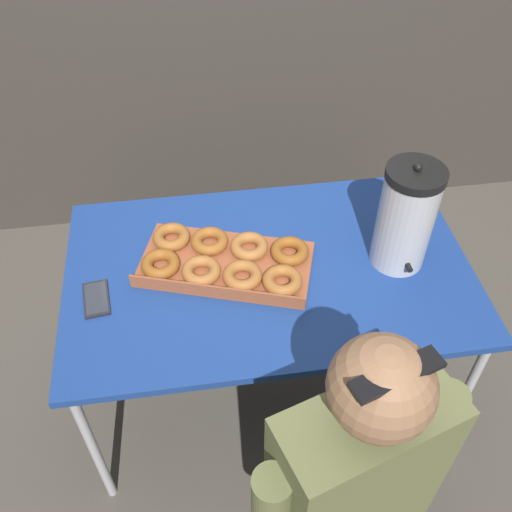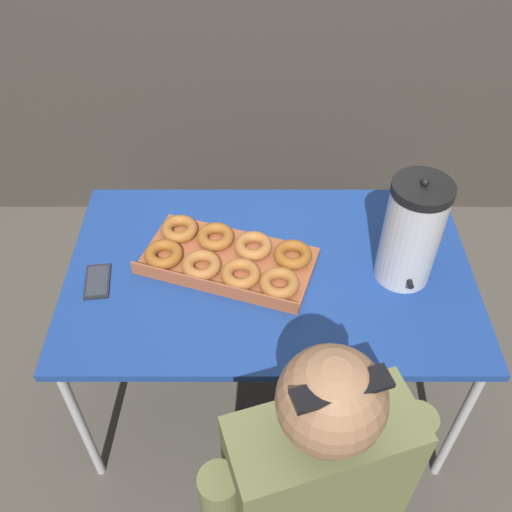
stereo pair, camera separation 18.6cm
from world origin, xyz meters
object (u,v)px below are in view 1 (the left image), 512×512
Objects in this scene: cell_phone at (96,299)px; donut_box at (225,260)px; coffee_urn at (406,217)px; person_seated at (350,496)px.

donut_box is at bearing 5.04° from cell_phone.
cell_phone is (-1.00, -0.04, -0.18)m from coffee_urn.
coffee_urn is at bearing 13.43° from donut_box.
coffee_urn is at bearing -132.71° from person_seated.
donut_box is 1.60× the size of coffee_urn.
cell_phone is at bearing -177.68° from coffee_urn.
cell_phone is at bearing -149.93° from donut_box.
coffee_urn is (0.58, -0.05, 0.16)m from donut_box.
donut_box is 0.60m from coffee_urn.
person_seated reaches higher than donut_box.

